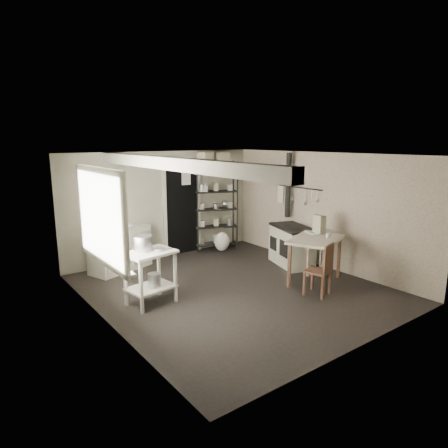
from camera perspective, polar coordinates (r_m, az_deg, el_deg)
floor at (r=7.03m, az=1.48°, el=-9.21°), size 5.00×5.00×0.00m
ceiling at (r=6.56m, az=1.59°, el=9.86°), size 5.00×5.00×0.00m
wall_back at (r=8.77m, az=-8.64°, el=2.72°), size 4.50×0.02×2.30m
wall_front at (r=5.05m, az=19.45°, el=-4.76°), size 4.50×0.02×2.30m
wall_left at (r=5.63m, az=-16.78°, el=-2.87°), size 0.02×5.00×2.30m
wall_right at (r=8.26m, az=13.89°, el=1.94°), size 0.02×5.00×2.30m
window at (r=5.75m, az=-17.40°, el=0.98°), size 0.12×1.76×1.28m
doorway at (r=8.99m, az=-5.99°, el=2.04°), size 0.96×0.10×2.08m
ceiling_beam at (r=5.90m, az=-7.71°, el=8.54°), size 0.18×5.00×0.18m
wallpaper_panel at (r=8.26m, az=13.84°, el=1.93°), size 0.01×5.00×2.30m
utensil_rail at (r=8.55m, az=10.66°, el=5.12°), size 0.06×1.20×0.44m
prep_table at (r=6.40m, az=-10.44°, el=-7.79°), size 0.82×0.65×0.85m
stockpot at (r=6.28m, az=-11.48°, el=-3.04°), size 0.33×0.33×0.31m
saucepan at (r=6.28m, az=-9.26°, el=-3.82°), size 0.21×0.21×0.10m
bucket at (r=6.39m, az=-9.91°, el=-7.95°), size 0.27×0.27×0.23m
base_cabinets at (r=8.15m, az=-14.64°, el=-3.21°), size 1.40×0.94×0.85m
mixing_bowl at (r=7.99m, az=-13.69°, el=0.19°), size 0.35×0.35×0.07m
counter_cup at (r=7.80m, az=-17.20°, el=-0.21°), size 0.14×0.14×0.10m
shelf_rack at (r=9.30m, az=-1.16°, el=2.13°), size 1.05×0.71×2.06m
shelf_jar at (r=9.10m, az=-2.69°, el=4.60°), size 0.12×0.12×0.20m
storage_box_a at (r=9.03m, az=-2.64°, el=8.60°), size 0.35×0.32×0.21m
storage_box_b at (r=9.26m, az=-0.35°, el=8.57°), size 0.34×0.32×0.19m
stove at (r=8.31m, az=9.66°, el=-2.84°), size 0.85×1.15×0.81m
stovepipe at (r=8.61m, az=9.15°, el=5.49°), size 0.11×0.11×1.38m
side_ledge at (r=7.82m, az=13.60°, el=-4.04°), size 0.61×0.44×0.85m
oats_box at (r=7.58m, az=13.46°, el=-0.01°), size 0.17×0.24×0.33m
work_table at (r=7.39m, az=12.86°, el=-5.35°), size 1.30×1.12×0.83m
table_cup at (r=7.32m, az=14.60°, el=-2.16°), size 0.13×0.13×0.09m
chair at (r=6.78m, az=13.26°, el=-6.01°), size 0.47×0.48×0.89m
flour_sack at (r=9.25m, az=-0.27°, el=-2.42°), size 0.41×0.37×0.44m
floor_crock at (r=8.01m, az=10.31°, el=-6.16°), size 0.13×0.13×0.13m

